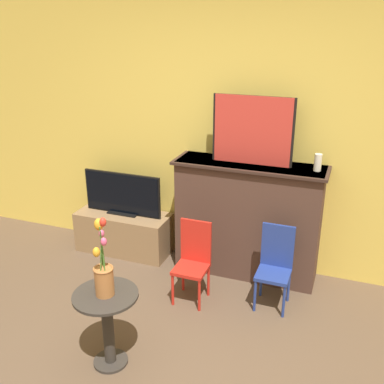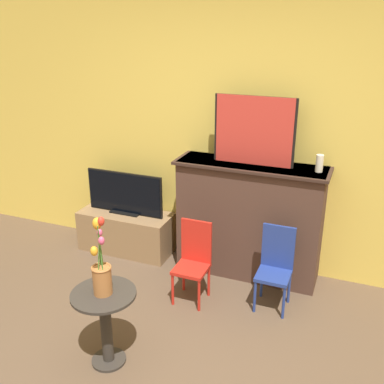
{
  "view_description": "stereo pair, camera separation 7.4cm",
  "coord_description": "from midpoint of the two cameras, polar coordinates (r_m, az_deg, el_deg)",
  "views": [
    {
      "loc": [
        1.05,
        -1.83,
        2.31
      ],
      "look_at": [
        -0.1,
        1.23,
        1.04
      ],
      "focal_mm": 42.0,
      "sensor_mm": 36.0,
      "label": 1
    },
    {
      "loc": [
        1.12,
        -1.8,
        2.31
      ],
      "look_at": [
        -0.1,
        1.23,
        1.04
      ],
      "focal_mm": 42.0,
      "sensor_mm": 36.0,
      "label": 2
    }
  ],
  "objects": [
    {
      "name": "wall_back",
      "position": [
        4.2,
        5.1,
        8.02
      ],
      "size": [
        8.0,
        0.06,
        2.7
      ],
      "color": "#EAC651",
      "rests_on": "ground"
    },
    {
      "name": "fireplace_mantel",
      "position": [
        4.21,
        6.56,
        -3.35
      ],
      "size": [
        1.37,
        0.41,
        1.1
      ],
      "color": "#4C3328",
      "rests_on": "ground"
    },
    {
      "name": "painting",
      "position": [
        3.94,
        7.16,
        7.76
      ],
      "size": [
        0.72,
        0.03,
        0.6
      ],
      "color": "black",
      "rests_on": "fireplace_mantel"
    },
    {
      "name": "mantel_candle",
      "position": [
        3.91,
        15.17,
        3.64
      ],
      "size": [
        0.06,
        0.06,
        0.15
      ],
      "color": "silver",
      "rests_on": "fireplace_mantel"
    },
    {
      "name": "tv_stand",
      "position": [
        4.78,
        -9.03,
        -5.05
      ],
      "size": [
        0.97,
        0.4,
        0.42
      ],
      "color": "olive",
      "rests_on": "ground"
    },
    {
      "name": "tv_monitor",
      "position": [
        4.61,
        -9.29,
        -0.31
      ],
      "size": [
        0.83,
        0.12,
        0.44
      ],
      "color": "black",
      "rests_on": "tv_stand"
    },
    {
      "name": "chair_red",
      "position": [
        3.89,
        -0.39,
        -8.37
      ],
      "size": [
        0.27,
        0.27,
        0.71
      ],
      "color": "red",
      "rests_on": "ground"
    },
    {
      "name": "chair_blue",
      "position": [
        3.87,
        9.97,
        -8.88
      ],
      "size": [
        0.27,
        0.27,
        0.71
      ],
      "color": "navy",
      "rests_on": "ground"
    },
    {
      "name": "side_table",
      "position": [
        3.27,
        -11.36,
        -15.56
      ],
      "size": [
        0.45,
        0.45,
        0.58
      ],
      "color": "#332D28",
      "rests_on": "ground"
    },
    {
      "name": "vase_tulips",
      "position": [
        3.07,
        -11.87,
        -9.91
      ],
      "size": [
        0.15,
        0.18,
        0.53
      ],
      "color": "#AD6B38",
      "rests_on": "side_table"
    }
  ]
}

